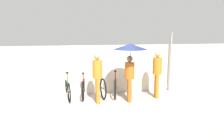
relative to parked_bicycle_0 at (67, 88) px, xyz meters
The scene contains 11 objects.
ground_plane 1.87m from the parked_bicycle_0, 50.55° to the right, with size 30.00×30.00×0.00m, color #9E998E.
back_wall 1.34m from the parked_bicycle_0, 18.10° to the left, with size 11.12×0.12×1.81m.
parked_bicycle_0 is the anchor object (origin of this frame).
parked_bicycle_1 0.59m from the parked_bicycle_0, ahead, with size 0.44×1.65×1.01m.
parked_bicycle_2 1.17m from the parked_bicycle_0, ahead, with size 0.44×1.73×0.98m.
parked_bicycle_3 1.75m from the parked_bicycle_0, ahead, with size 0.51×1.68×1.02m.
parked_bicycle_4 2.33m from the parked_bicycle_0, ahead, with size 0.55×1.67×1.03m.
pedestrian_leading 1.41m from the parked_bicycle_0, 37.26° to the right, with size 0.32×0.32×1.66m.
pedestrian_center 2.54m from the parked_bicycle_0, 23.67° to the right, with size 1.07×1.07×1.94m.
pedestrian_trailing 3.23m from the parked_bicycle_0, ahead, with size 0.32×0.32×1.67m.
awning_pole 4.01m from the parked_bicycle_0, ahead, with size 0.07×0.07×2.27m.
Camera 1 is at (-0.86, -6.21, 2.39)m, focal length 35.00 mm.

